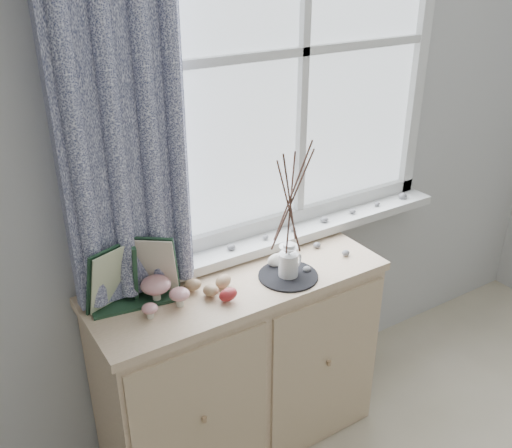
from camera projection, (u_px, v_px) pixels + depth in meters
name	position (u px, v px, depth m)	size (l,w,h in m)	color
sideboard	(240.00, 365.00, 2.42)	(1.20, 0.45, 0.85)	beige
botanical_book	(137.00, 276.00, 2.01)	(0.38, 0.13, 0.26)	#1C3B25
toadstool_cluster	(160.00, 290.00, 2.06)	(0.19, 0.16, 0.10)	silver
wooden_eggs	(214.00, 288.00, 2.13)	(0.17, 0.17, 0.07)	#A67B5C
songbird_figurine	(277.00, 259.00, 2.32)	(0.12, 0.05, 0.06)	silver
crocheted_doily	(288.00, 276.00, 2.26)	(0.24, 0.24, 0.01)	black
twig_pitcher	(290.00, 198.00, 2.11)	(0.28, 0.28, 0.59)	silver
sideboard_pebbles	(305.00, 254.00, 2.40)	(0.33, 0.23, 0.02)	gray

